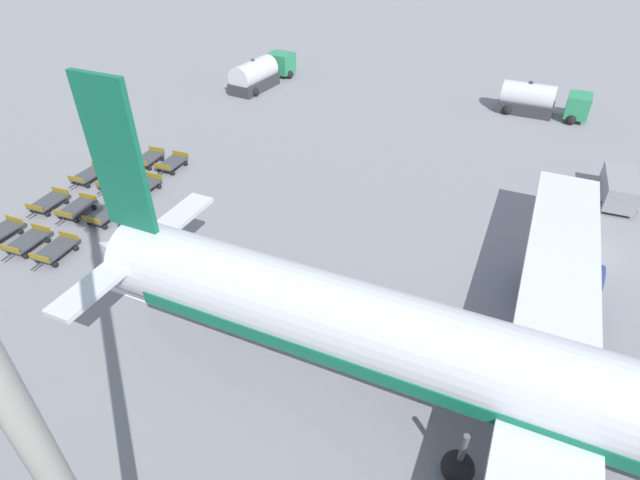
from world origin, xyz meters
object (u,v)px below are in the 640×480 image
(service_van, at_px, (619,188))
(baggage_dolly_row_near_col_a, at_px, (123,154))
(baggage_dolly_row_near_col_b, at_px, (89,176))
(baggage_dolly_row_mid_a_col_b, at_px, (116,181))
(airplane, at_px, (586,400))
(fuel_tanker_secondary, at_px, (537,101))
(baggage_dolly_row_near_col_d, at_px, (0,233))
(fuel_tanker_primary, at_px, (260,74))
(baggage_dolly_row_mid_b_col_b, at_px, (144,187))
(baggage_dolly_row_mid_a_col_c, at_px, (77,209))
(baggage_dolly_row_mid_a_col_d, at_px, (27,242))
(baggage_dolly_row_mid_a_col_a, at_px, (149,159))
(baggage_dolly_row_near_col_c, at_px, (49,203))
(baggage_dolly_row_mid_b_col_a, at_px, (172,164))
(baggage_dolly_row_mid_b_col_d, at_px, (56,250))
(baggage_dolly_row_mid_b_col_c, at_px, (105,215))

(service_van, xyz_separation_m, baggage_dolly_row_near_col_a, (4.59, -36.66, -0.58))
(baggage_dolly_row_near_col_b, relative_size, baggage_dolly_row_mid_a_col_b, 1.00)
(airplane, bearing_deg, fuel_tanker_secondary, 179.65)
(airplane, height_order, baggage_dolly_row_near_col_d, airplane)
(fuel_tanker_primary, xyz_separation_m, baggage_dolly_row_mid_b_col_b, (23.39, 0.88, -0.88))
(baggage_dolly_row_mid_a_col_c, xyz_separation_m, baggage_dolly_row_mid_a_col_d, (4.05, -0.31, 0.00))
(baggage_dolly_row_mid_a_col_a, bearing_deg, baggage_dolly_row_near_col_c, -20.09)
(airplane, height_order, baggage_dolly_row_near_col_c, airplane)
(baggage_dolly_row_mid_a_col_a, xyz_separation_m, baggage_dolly_row_mid_b_col_a, (0.15, 2.18, 0.00))
(baggage_dolly_row_mid_a_col_d, bearing_deg, baggage_dolly_row_mid_b_col_d, 85.55)
(baggage_dolly_row_near_col_a, bearing_deg, service_van, 97.13)
(baggage_dolly_row_mid_a_col_c, bearing_deg, fuel_tanker_secondary, 133.03)
(baggage_dolly_row_mid_a_col_d, bearing_deg, baggage_dolly_row_mid_b_col_b, 159.82)
(baggage_dolly_row_mid_b_col_c, distance_m, baggage_dolly_row_mid_b_col_d, 4.19)
(fuel_tanker_secondary, xyz_separation_m, baggage_dolly_row_mid_b_col_d, (32.06, -27.91, -0.79))
(baggage_dolly_row_mid_a_col_a, bearing_deg, baggage_dolly_row_near_col_d, -15.10)
(baggage_dolly_row_near_col_a, distance_m, baggage_dolly_row_mid_a_col_d, 12.16)
(baggage_dolly_row_near_col_b, relative_size, baggage_dolly_row_near_col_c, 1.01)
(baggage_dolly_row_mid_b_col_c, bearing_deg, baggage_dolly_row_near_col_a, -151.82)
(baggage_dolly_row_mid_b_col_a, height_order, baggage_dolly_row_mid_b_col_d, same)
(baggage_dolly_row_near_col_d, relative_size, baggage_dolly_row_mid_a_col_a, 1.01)
(fuel_tanker_primary, bearing_deg, baggage_dolly_row_mid_a_col_a, -3.71)
(baggage_dolly_row_near_col_d, distance_m, baggage_dolly_row_mid_a_col_a, 11.97)
(baggage_dolly_row_mid_b_col_a, bearing_deg, fuel_tanker_secondary, 126.62)
(baggage_dolly_row_mid_a_col_a, height_order, baggage_dolly_row_mid_b_col_d, same)
(airplane, xyz_separation_m, baggage_dolly_row_mid_a_col_c, (-8.73, -29.60, -2.85))
(baggage_dolly_row_near_col_b, xyz_separation_m, baggage_dolly_row_mid_b_col_a, (-3.54, 4.89, 0.00))
(fuel_tanker_secondary, bearing_deg, baggage_dolly_row_near_col_c, -49.22)
(fuel_tanker_primary, relative_size, baggage_dolly_row_mid_b_col_b, 3.01)
(baggage_dolly_row_mid_a_col_a, bearing_deg, service_van, 97.98)
(baggage_dolly_row_mid_a_col_a, bearing_deg, fuel_tanker_primary, 176.29)
(fuel_tanker_primary, distance_m, baggage_dolly_row_mid_b_col_d, 31.51)
(service_van, xyz_separation_m, baggage_dolly_row_mid_b_col_b, (8.69, -32.02, -0.58))
(baggage_dolly_row_near_col_a, bearing_deg, baggage_dolly_row_mid_a_col_a, 85.34)
(baggage_dolly_row_mid_a_col_b, relative_size, baggage_dolly_row_mid_a_col_c, 1.01)
(fuel_tanker_primary, distance_m, baggage_dolly_row_near_col_a, 19.68)
(baggage_dolly_row_near_col_a, bearing_deg, airplane, 62.15)
(baggage_dolly_row_near_col_d, bearing_deg, fuel_tanker_primary, 171.97)
(baggage_dolly_row_near_col_b, xyz_separation_m, baggage_dolly_row_mid_a_col_a, (-3.68, 2.71, 0.00))
(fuel_tanker_secondary, bearing_deg, baggage_dolly_row_mid_b_col_a, -53.38)
(baggage_dolly_row_mid_a_col_d, distance_m, baggage_dolly_row_mid_b_col_a, 12.05)
(fuel_tanker_primary, distance_m, baggage_dolly_row_mid_b_col_a, 19.68)
(baggage_dolly_row_near_col_c, height_order, baggage_dolly_row_mid_b_col_a, same)
(fuel_tanker_primary, height_order, service_van, fuel_tanker_primary)
(fuel_tanker_primary, distance_m, service_van, 36.04)
(baggage_dolly_row_near_col_c, height_order, baggage_dolly_row_mid_b_col_b, same)
(airplane, height_order, baggage_dolly_row_mid_a_col_d, airplane)
(fuel_tanker_secondary, height_order, baggage_dolly_row_near_col_a, fuel_tanker_secondary)
(baggage_dolly_row_mid_b_col_b, bearing_deg, service_van, 105.18)
(fuel_tanker_secondary, distance_m, baggage_dolly_row_mid_b_col_a, 33.88)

